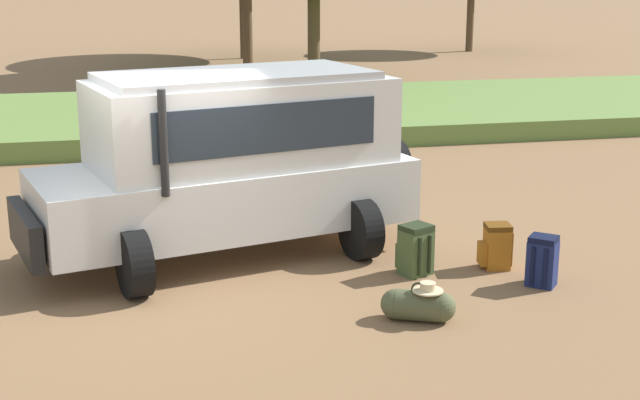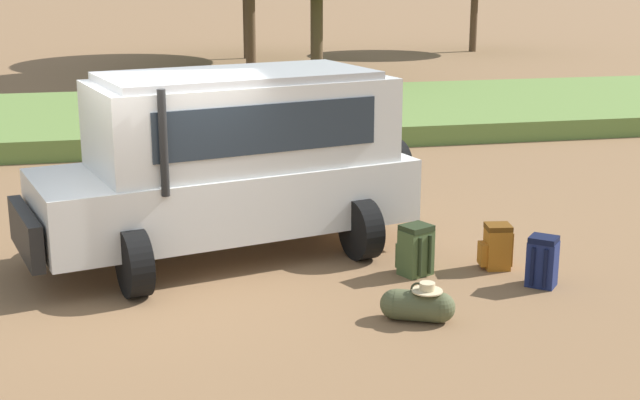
{
  "view_description": "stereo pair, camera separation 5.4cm",
  "coord_description": "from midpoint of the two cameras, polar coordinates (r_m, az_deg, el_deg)",
  "views": [
    {
      "loc": [
        -0.46,
        -10.53,
        3.8
      ],
      "look_at": [
        1.81,
        -0.3,
        1.0
      ],
      "focal_mm": 50.0,
      "sensor_mm": 36.0,
      "label": 1
    },
    {
      "loc": [
        -0.41,
        -10.54,
        3.8
      ],
      "look_at": [
        1.81,
        -0.3,
        1.0
      ],
      "focal_mm": 50.0,
      "sensor_mm": 36.0,
      "label": 2
    }
  ],
  "objects": [
    {
      "name": "ground_plane",
      "position": [
        11.2,
        -9.3,
        -5.07
      ],
      "size": [
        320.0,
        320.0,
        0.0
      ],
      "primitive_type": "plane",
      "color": "olive"
    },
    {
      "name": "grass_bank",
      "position": [
        21.56,
        -10.93,
        5.13
      ],
      "size": [
        120.0,
        7.0,
        0.44
      ],
      "color": "olive",
      "rests_on": "ground_plane"
    },
    {
      "name": "safari_vehicle",
      "position": [
        11.78,
        -5.5,
        2.61
      ],
      "size": [
        5.47,
        3.48,
        2.44
      ],
      "color": "silver",
      "rests_on": "ground_plane"
    },
    {
      "name": "backpack_beside_front_wheel",
      "position": [
        11.22,
        6.25,
        -3.22
      ],
      "size": [
        0.46,
        0.48,
        0.65
      ],
      "color": "#42562D",
      "rests_on": "ground_plane"
    },
    {
      "name": "backpack_cluster_center",
      "position": [
        11.11,
        14.19,
        -3.85
      ],
      "size": [
        0.45,
        0.46,
        0.62
      ],
      "color": "navy",
      "rests_on": "ground_plane"
    },
    {
      "name": "backpack_near_rear_wheel",
      "position": [
        11.62,
        11.35,
        -2.96
      ],
      "size": [
        0.44,
        0.36,
        0.58
      ],
      "color": "#B26619",
      "rests_on": "ground_plane"
    },
    {
      "name": "duffel_bag_low_black_case",
      "position": [
        9.85,
        6.43,
        -6.7
      ],
      "size": [
        0.79,
        0.53,
        0.45
      ],
      "color": "#4C5133",
      "rests_on": "ground_plane"
    }
  ]
}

